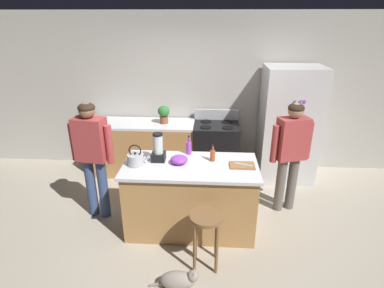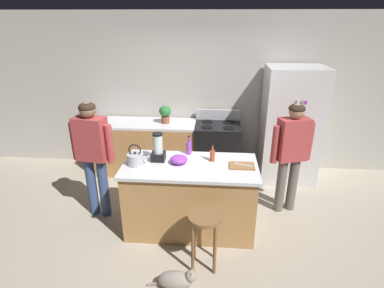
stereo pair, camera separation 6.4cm
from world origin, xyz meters
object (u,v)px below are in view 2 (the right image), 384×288
(cat, at_px, (177,280))
(bottle_cooking_sauce, at_px, (212,155))
(refrigerator, at_px, (290,126))
(person_by_sink_right, at_px, (292,149))
(bar_stool, at_px, (205,227))
(bottle_soda, at_px, (189,147))
(potted_plant, at_px, (165,113))
(chef_knife, at_px, (244,165))
(cutting_board, at_px, (242,166))
(person_by_island_left, at_px, (93,150))
(kitchen_island, at_px, (190,197))
(stove_range, at_px, (217,149))
(mixing_bowl, at_px, (179,159))
(blender_appliance, at_px, (158,149))
(tea_kettle, at_px, (135,159))

(cat, height_order, bottle_cooking_sauce, bottle_cooking_sauce)
(refrigerator, xyz_separation_m, person_by_sink_right, (-0.19, -0.98, 0.01))
(bar_stool, height_order, bottle_soda, bottle_soda)
(potted_plant, xyz_separation_m, chef_knife, (1.20, -1.55, -0.15))
(refrigerator, height_order, cutting_board, refrigerator)
(potted_plant, xyz_separation_m, bottle_cooking_sauce, (0.82, -1.42, -0.09))
(bottle_cooking_sauce, distance_m, cutting_board, 0.39)
(person_by_island_left, relative_size, person_by_sink_right, 1.03)
(kitchen_island, height_order, chef_knife, chef_knife)
(stove_range, relative_size, mixing_bowl, 5.09)
(blender_appliance, bearing_deg, stove_range, 62.29)
(kitchen_island, distance_m, refrigerator, 2.19)
(stove_range, bearing_deg, potted_plant, 178.35)
(kitchen_island, xyz_separation_m, cutting_board, (0.63, -0.00, 0.47))
(tea_kettle, distance_m, chef_knife, 1.31)
(mixing_bowl, relative_size, chef_knife, 0.99)
(cat, xyz_separation_m, bottle_cooking_sauce, (0.32, 1.13, 0.89))
(kitchen_island, xyz_separation_m, person_by_island_left, (-1.29, 0.21, 0.52))
(blender_appliance, xyz_separation_m, bottle_soda, (0.37, 0.21, -0.06))
(bottle_soda, distance_m, cutting_board, 0.75)
(tea_kettle, bearing_deg, kitchen_island, 3.62)
(bar_stool, bearing_deg, cutting_board, 57.54)
(tea_kettle, distance_m, cutting_board, 1.29)
(potted_plant, bearing_deg, chef_knife, -52.32)
(potted_plant, xyz_separation_m, cutting_board, (1.18, -1.55, -0.16))
(cat, relative_size, blender_appliance, 1.45)
(person_by_island_left, height_order, chef_knife, person_by_island_left)
(blender_appliance, distance_m, tea_kettle, 0.30)
(bottle_soda, bearing_deg, cutting_board, -25.50)
(bar_stool, xyz_separation_m, tea_kettle, (-0.87, 0.61, 0.49))
(bar_stool, xyz_separation_m, mixing_bowl, (-0.35, 0.69, 0.46))
(refrigerator, xyz_separation_m, tea_kettle, (-2.18, -1.54, 0.05))
(stove_range, distance_m, cutting_board, 1.62)
(cat, bearing_deg, bottle_soda, 89.53)
(person_by_island_left, xyz_separation_m, bar_stool, (1.50, -0.86, -0.47))
(cat, bearing_deg, refrigerator, 57.89)
(refrigerator, distance_m, bottle_soda, 1.96)
(tea_kettle, relative_size, chef_knife, 1.25)
(potted_plant, height_order, bottle_cooking_sauce, potted_plant)
(person_by_island_left, xyz_separation_m, blender_appliance, (0.89, -0.10, 0.09))
(kitchen_island, bearing_deg, person_by_island_left, 170.96)
(refrigerator, relative_size, cutting_board, 6.33)
(cat, relative_size, mixing_bowl, 2.39)
(bottle_cooking_sauce, bearing_deg, bar_stool, -94.21)
(person_by_island_left, distance_m, mixing_bowl, 1.16)
(cat, distance_m, cutting_board, 1.47)
(cat, distance_m, bottle_soda, 1.60)
(stove_range, height_order, person_by_sink_right, person_by_sink_right)
(bar_stool, bearing_deg, cat, -127.11)
(kitchen_island, xyz_separation_m, person_by_sink_right, (1.32, 0.52, 0.49))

